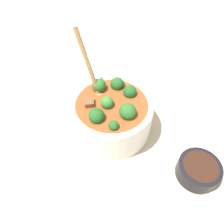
% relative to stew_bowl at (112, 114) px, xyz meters
% --- Properties ---
extents(ground_plane, '(4.00, 4.00, 0.00)m').
position_rel_stew_bowl_xyz_m(ground_plane, '(0.00, -0.00, -0.06)').
color(ground_plane, '#C6B293').
extents(stew_bowl, '(0.24, 0.22, 0.27)m').
position_rel_stew_bowl_xyz_m(stew_bowl, '(0.00, 0.00, 0.00)').
color(stew_bowl, white).
rests_on(stew_bowl, ground_plane).
extents(condiment_bowl, '(0.10, 0.10, 0.05)m').
position_rel_stew_bowl_xyz_m(condiment_bowl, '(0.21, 0.15, -0.04)').
color(condiment_bowl, black).
rests_on(condiment_bowl, ground_plane).
extents(empty_plate, '(0.25, 0.25, 0.02)m').
position_rel_stew_bowl_xyz_m(empty_plate, '(-0.26, -0.05, -0.06)').
color(empty_plate, white).
rests_on(empty_plate, ground_plane).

